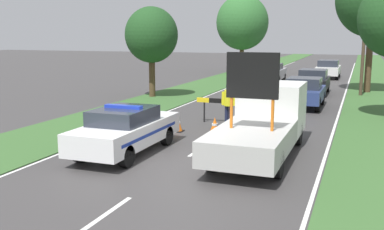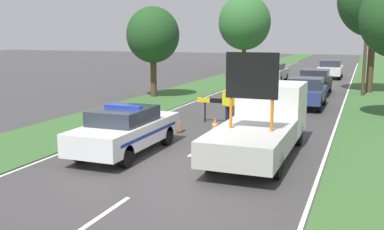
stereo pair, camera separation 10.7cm
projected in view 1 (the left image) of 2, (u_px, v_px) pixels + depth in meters
ground_plane at (175, 166)px, 13.13m from camera, size 160.00×160.00×0.00m
lane_markings at (281, 92)px, 29.85m from camera, size 8.16×70.14×0.01m
grass_verge_left at (204, 86)px, 33.65m from camera, size 3.83×120.00×0.03m
grass_verge_right at (378, 93)px, 29.45m from camera, size 3.83×120.00×0.03m
police_car at (126, 130)px, 14.47m from camera, size 1.81×4.74×1.59m
work_truck at (264, 120)px, 14.56m from camera, size 2.10×6.33×3.31m
road_barrier at (234, 103)px, 19.16m from camera, size 3.39×0.08×1.07m
police_officer at (229, 102)px, 18.65m from camera, size 0.63×0.40×1.76m
pedestrian_civilian at (250, 104)px, 18.44m from camera, size 0.59×0.38×1.65m
traffic_cone_near_police at (215, 126)px, 17.35m from camera, size 0.47×0.47×0.65m
traffic_cone_centre_front at (177, 124)px, 17.80m from camera, size 0.46×0.46×0.64m
queued_car_hatch_blue at (304, 92)px, 23.60m from camera, size 1.88×3.98×1.58m
queued_car_sedan_black at (313, 81)px, 29.10m from camera, size 1.88×4.09×1.59m
queued_car_sedan_silver at (271, 73)px, 36.01m from camera, size 1.89×4.39×1.53m
queued_car_van_white at (328, 69)px, 39.78m from camera, size 1.93×4.65×1.58m
roadside_tree_near_left at (151, 35)px, 27.09m from camera, size 3.21×3.21×5.47m
roadside_tree_near_right at (242, 23)px, 44.75m from camera, size 5.18×5.18×7.72m
utility_pole at (364, 37)px, 27.64m from camera, size 1.20×0.20×7.08m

